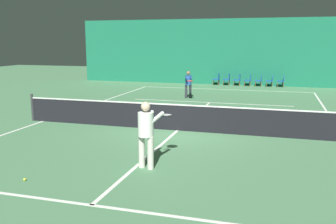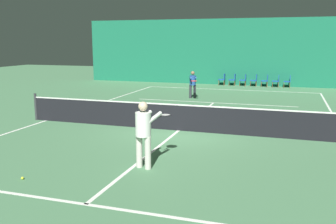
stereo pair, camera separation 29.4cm
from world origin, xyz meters
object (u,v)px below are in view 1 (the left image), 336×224
object	(u,v)px
courtside_chair_4	(260,80)
courtside_chair_5	(271,80)
tennis_ball	(25,179)
courtside_chair_6	(282,80)
courtside_chair_1	(227,79)
courtside_chair_2	(238,79)
player_near	(147,130)
courtside_chair_0	(217,78)
player_far	(188,82)
courtside_chair_3	(249,79)
tennis_net	(178,116)

from	to	relation	value
courtside_chair_4	courtside_chair_5	bearing A→B (deg)	90.00
courtside_chair_5	tennis_ball	world-z (taller)	courtside_chair_5
courtside_chair_6	tennis_ball	bearing A→B (deg)	-15.87
courtside_chair_1	courtside_chair_2	xyz separation A→B (m)	(0.74, 0.00, 0.00)
courtside_chair_4	courtside_chair_5	distance (m)	0.74
courtside_chair_4	courtside_chair_5	xyz separation A→B (m)	(0.74, 0.00, 0.00)
player_near	tennis_ball	bearing A→B (deg)	138.83
courtside_chair_0	courtside_chair_4	bearing A→B (deg)	90.00
courtside_chair_1	courtside_chair_6	world-z (taller)	same
player_far	player_near	bearing A→B (deg)	-9.96
courtside_chair_3	courtside_chair_4	bearing A→B (deg)	90.00
courtside_chair_5	courtside_chair_6	size ratio (longest dim) A/B	1.00
player_near	courtside_chair_2	size ratio (longest dim) A/B	1.99
courtside_chair_4	tennis_ball	bearing A→B (deg)	-11.83
courtside_chair_2	courtside_chair_4	size ratio (longest dim) A/B	1.00
courtside_chair_2	courtside_chair_5	world-z (taller)	same
courtside_chair_0	tennis_ball	distance (m)	19.89
courtside_chair_5	courtside_chair_4	bearing A→B (deg)	-90.00
player_far	courtside_chair_0	xyz separation A→B (m)	(0.54, 6.63, -0.39)
courtside_chair_0	courtside_chair_2	xyz separation A→B (m)	(1.49, 0.00, 0.00)
tennis_ball	courtside_chair_3	bearing A→B (deg)	80.24
player_far	tennis_ball	distance (m)	13.27
tennis_net	courtside_chair_3	xyz separation A→B (m)	(1.36, 14.18, -0.03)
player_far	tennis_ball	xyz separation A→B (m)	(-0.65, -13.22, -0.84)
courtside_chair_3	courtside_chair_4	distance (m)	0.74
courtside_chair_3	tennis_ball	distance (m)	20.15
tennis_net	player_near	distance (m)	4.07
courtside_chair_0	player_near	bearing A→B (deg)	3.68
courtside_chair_2	courtside_chair_4	world-z (taller)	same
player_far	courtside_chair_2	size ratio (longest dim) A/B	1.78
courtside_chair_2	courtside_chair_5	size ratio (longest dim) A/B	1.00
tennis_ball	courtside_chair_0	bearing A→B (deg)	86.58
tennis_net	courtside_chair_4	bearing A→B (deg)	81.58
tennis_net	courtside_chair_0	distance (m)	14.21
courtside_chair_0	courtside_chair_2	distance (m)	1.49
courtside_chair_3	courtside_chair_4	world-z (taller)	same
courtside_chair_3	courtside_chair_6	world-z (taller)	same
courtside_chair_0	courtside_chair_1	xyz separation A→B (m)	(0.74, 0.00, 0.00)
courtside_chair_0	courtside_chair_4	distance (m)	2.97
player_far	courtside_chair_3	xyz separation A→B (m)	(2.76, 6.63, -0.39)
player_near	courtside_chair_1	size ratio (longest dim) A/B	1.99
player_near	courtside_chair_6	size ratio (longest dim) A/B	1.99
courtside_chair_1	courtside_chair_4	xyz separation A→B (m)	(2.23, 0.00, 0.00)
courtside_chair_3	courtside_chair_6	distance (m)	2.23
tennis_net	courtside_chair_4	distance (m)	14.34
courtside_chair_5	courtside_chair_6	distance (m)	0.74
courtside_chair_1	courtside_chair_2	world-z (taller)	same
courtside_chair_6	player_near	bearing A→B (deg)	-10.23
tennis_net	courtside_chair_6	bearing A→B (deg)	75.82
courtside_chair_1	tennis_ball	xyz separation A→B (m)	(-1.93, -19.85, -0.45)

